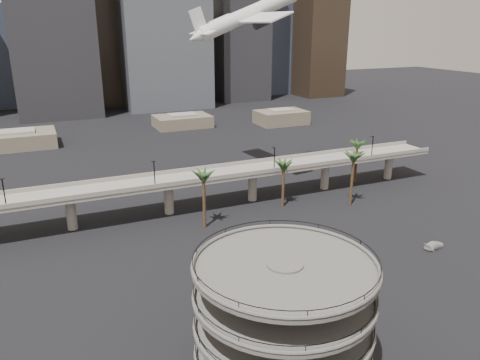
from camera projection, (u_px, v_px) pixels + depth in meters
name	position (u px, v px, depth m)	size (l,w,h in m)	color
ground	(346.00, 333.00, 68.53)	(700.00, 700.00, 0.00)	black
parking_ramp	(283.00, 310.00, 56.94)	(22.20, 22.20, 17.35)	#4C4A47
overpass	(212.00, 178.00, 113.88)	(130.00, 9.30, 14.70)	gray
palm_trees	(305.00, 161.00, 114.41)	(54.40, 18.40, 14.00)	#48331E
low_buildings	(153.00, 127.00, 193.61)	(135.00, 27.50, 6.80)	brown
skyline	(128.00, 11.00, 246.80)	(269.00, 86.00, 136.01)	gray
airborne_jet	(249.00, 15.00, 121.99)	(36.16, 32.68, 16.03)	silver
car_a	(281.00, 263.00, 86.86)	(1.87, 4.66, 1.59)	#BD461B
car_b	(295.00, 262.00, 87.16)	(1.76, 5.03, 1.66)	black
car_c	(434.00, 245.00, 94.31)	(1.94, 4.76, 1.38)	beige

